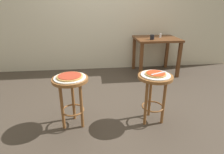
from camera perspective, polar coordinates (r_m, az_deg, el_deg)
name	(u,v)px	position (r m, az deg, el deg)	size (l,w,h in m)	color
ground_plane	(113,102)	(2.92, 0.36, -7.51)	(6.00, 6.00, 0.00)	#42382D
stool_foreground	(154,87)	(2.32, 12.79, -3.08)	(0.41, 0.41, 0.63)	brown
serving_plate_foreground	(156,75)	(2.26, 13.13, 0.60)	(0.35, 0.35, 0.01)	white
pizza_foreground	(156,74)	(2.25, 13.16, 0.98)	(0.25, 0.25, 0.02)	tan
stool_middle	(71,90)	(2.24, -12.37, -3.96)	(0.41, 0.41, 0.63)	brown
serving_plate_middle	(70,78)	(2.18, -12.70, -0.17)	(0.36, 0.36, 0.01)	white
pizza_middle	(70,76)	(2.17, -12.74, 0.22)	(0.30, 0.30, 0.02)	tan
dining_table	(156,44)	(4.03, 13.29, 9.73)	(0.87, 0.72, 0.76)	#5B3319
cup_near_edge	(152,37)	(3.79, 12.15, 11.79)	(0.08, 0.08, 0.09)	black
condiment_shaker	(160,36)	(4.04, 14.52, 12.12)	(0.04, 0.04, 0.08)	white
pizza_server_knife	(159,73)	(2.24, 14.08, 1.16)	(0.22, 0.02, 0.01)	silver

